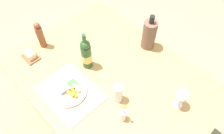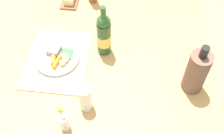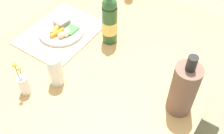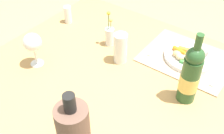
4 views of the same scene
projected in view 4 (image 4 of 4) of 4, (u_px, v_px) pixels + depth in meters
name	position (u px, v px, depth m)	size (l,w,h in m)	color
dining_table	(137.00, 99.00, 1.27)	(1.42, 1.04, 0.70)	tan
placemat	(187.00, 58.00, 1.34)	(0.41, 0.32, 0.01)	tan
dinner_plate	(189.00, 56.00, 1.32)	(0.24, 0.24, 0.05)	white
fork	(221.00, 72.00, 1.25)	(0.01, 0.22, 0.01)	silver
knife	(159.00, 46.00, 1.40)	(0.02, 0.19, 0.01)	silver
wine_glass	(32.00, 43.00, 1.23)	(0.08, 0.08, 0.17)	white
cooler_bottle	(74.00, 134.00, 0.86)	(0.10, 0.10, 0.30)	brown
salt_shaker	(68.00, 15.00, 1.56)	(0.04, 0.04, 0.10)	white
water_tumbler	(120.00, 50.00, 1.29)	(0.06, 0.06, 0.15)	silver
wine_bottle	(190.00, 75.00, 1.06)	(0.08, 0.08, 0.31)	#2A5329
flower_vase	(110.00, 36.00, 1.39)	(0.05, 0.05, 0.19)	silver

